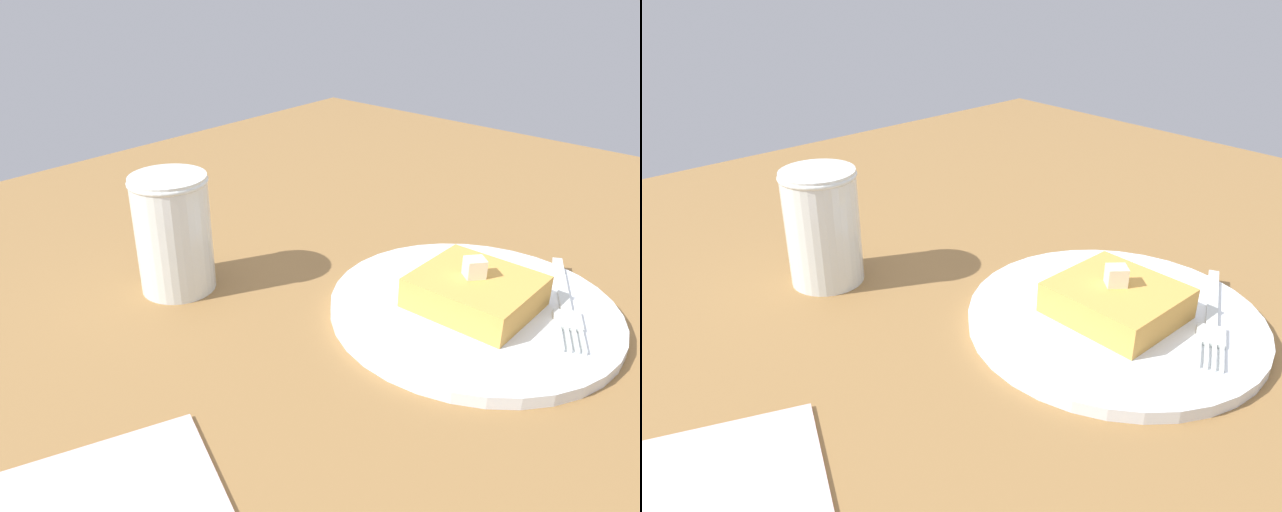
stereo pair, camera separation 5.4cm
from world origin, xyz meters
TOP-DOWN VIEW (x-y plane):
  - table_surface at (0.00, 0.00)cm, footprint 119.01×119.01cm
  - plate at (5.55, 2.43)cm, footprint 24.72×24.72cm
  - toast_slice_center at (5.55, 2.43)cm, footprint 9.59×9.07cm
  - butter_pat_primary at (5.22, 2.46)cm, footprint 2.20×2.22cm
  - fork at (11.62, 7.29)cm, footprint 8.60×14.88cm
  - syrup_jar at (-17.62, -11.41)cm, footprint 7.07×7.07cm

SIDE VIEW (x-z plane):
  - table_surface at x=0.00cm, z-range 0.00..2.37cm
  - plate at x=5.55cm, z-range 2.43..3.46cm
  - fork at x=11.62cm, z-range 3.41..3.77cm
  - toast_slice_center at x=5.55cm, z-range 3.41..6.12cm
  - butter_pat_primary at x=5.22cm, z-range 6.12..7.78cm
  - syrup_jar at x=-17.62cm, z-range 2.13..13.10cm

